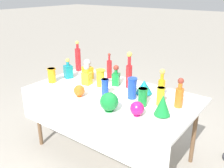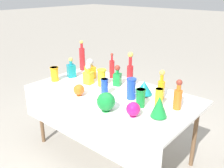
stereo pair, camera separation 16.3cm
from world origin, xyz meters
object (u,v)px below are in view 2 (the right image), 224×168
tall_bottle_0 (161,87)px  round_bowl_0 (79,90)px  round_bowl_1 (106,102)px  slender_vase_4 (159,97)px  fluted_vase_1 (144,88)px  slender_vase_5 (102,77)px  tall_bottle_1 (178,97)px  fluted_vase_0 (159,107)px  square_decanter_3 (90,69)px  slender_vase_1 (105,87)px  tall_bottle_4 (82,58)px  square_decanter_0 (117,77)px  square_decanter_2 (71,69)px  tall_bottle_3 (112,68)px  round_bowl_2 (133,109)px  slender_vase_0 (55,74)px  slender_vase_3 (131,88)px  tall_bottle_2 (130,73)px  square_decanter_1 (88,75)px  slender_vase_2 (141,97)px

tall_bottle_0 → round_bowl_0: tall_bottle_0 is taller
round_bowl_1 → slender_vase_4: bearing=51.7°
slender_vase_4 → fluted_vase_1: size_ratio=1.00×
slender_vase_5 → fluted_vase_1: bearing=11.1°
tall_bottle_1 → fluted_vase_0: (-0.05, -0.25, -0.02)m
square_decanter_3 → slender_vase_1: square_decanter_3 is taller
tall_bottle_0 → slender_vase_4: bearing=-65.5°
fluted_vase_0 → tall_bottle_1: bearing=79.7°
tall_bottle_4 → round_bowl_0: (0.61, -0.62, -0.11)m
tall_bottle_0 → square_decanter_0: tall_bottle_0 is taller
fluted_vase_1 → square_decanter_2: bearing=-173.1°
tall_bottle_1 → slender_vase_5: tall_bottle_1 is taller
tall_bottle_3 → tall_bottle_1: bearing=-14.4°
slender_vase_1 → slender_vase_5: bearing=138.8°
round_bowl_1 → round_bowl_0: bearing=170.5°
tall_bottle_0 → round_bowl_1: bearing=-112.9°
round_bowl_2 → fluted_vase_0: bearing=37.1°
slender_vase_0 → slender_vase_3: slender_vase_3 is taller
tall_bottle_3 → tall_bottle_2: bearing=-18.9°
tall_bottle_1 → slender_vase_1: bearing=-163.6°
tall_bottle_0 → fluted_vase_1: (-0.18, -0.03, -0.05)m
square_decanter_0 → fluted_vase_0: 0.83m
tall_bottle_1 → slender_vase_1: size_ratio=1.57×
slender_vase_1 → slender_vase_3: slender_vase_3 is taller
tall_bottle_2 → round_bowl_2: size_ratio=3.09×
tall_bottle_2 → square_decanter_1: (-0.44, -0.21, -0.08)m
slender_vase_5 → round_bowl_2: bearing=-27.0°
slender_vase_3 → square_decanter_3: bearing=167.2°
tall_bottle_4 → square_decanter_3: size_ratio=1.65×
square_decanter_0 → round_bowl_0: bearing=-103.2°
square_decanter_1 → fluted_vase_1: size_ratio=1.37×
square_decanter_2 → round_bowl_0: bearing=-33.5°
round_bowl_1 → tall_bottle_1: bearing=44.3°
tall_bottle_0 → slender_vase_4: (0.07, -0.16, -0.03)m
slender_vase_0 → round_bowl_1: round_bowl_1 is taller
tall_bottle_1 → slender_vase_1: (-0.71, -0.21, -0.03)m
slender_vase_1 → tall_bottle_3: bearing=122.8°
square_decanter_0 → tall_bottle_3: bearing=143.8°
square_decanter_3 → slender_vase_2: (0.92, -0.26, -0.02)m
fluted_vase_1 → round_bowl_0: size_ratio=1.44×
square_decanter_3 → slender_vase_2: size_ratio=1.40×
square_decanter_3 → slender_vase_5: (0.29, -0.10, -0.00)m
square_decanter_3 → round_bowl_2: size_ratio=1.85×
square_decanter_2 → slender_vase_5: 0.50m
round_bowl_2 → square_decanter_2: bearing=164.4°
round_bowl_1 → slender_vase_2: bearing=56.3°
fluted_vase_1 → round_bowl_1: 0.53m
square_decanter_2 → slender_vase_4: (1.26, -0.02, -0.00)m
square_decanter_1 → tall_bottle_2: bearing=25.2°
square_decanter_0 → fluted_vase_0: square_decanter_0 is taller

